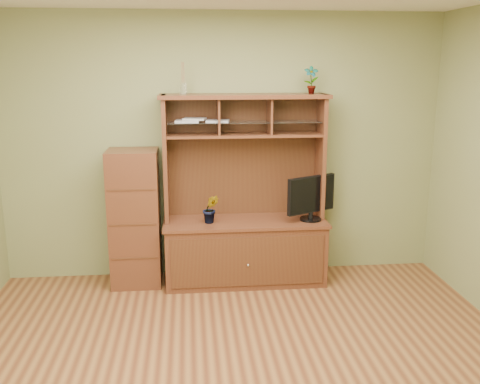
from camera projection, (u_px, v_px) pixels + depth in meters
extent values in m
cube|color=#5A2E19|center=(243.00, 375.00, 3.88)|extent=(4.50, 4.00, 0.02)
cube|color=olive|center=(223.00, 147.00, 5.51)|extent=(4.50, 0.02, 2.70)
cube|color=olive|center=(312.00, 349.00, 1.62)|extent=(4.50, 0.02, 2.70)
cube|color=#4E2616|center=(245.00, 252.00, 5.47)|extent=(1.60, 0.55, 0.62)
cube|color=#3E1C11|center=(248.00, 262.00, 5.20)|extent=(1.50, 0.01, 0.50)
sphere|color=silver|center=(248.00, 265.00, 5.19)|extent=(0.02, 0.02, 0.02)
cube|color=#4E2616|center=(245.00, 222.00, 5.40)|extent=(1.64, 0.59, 0.03)
cube|color=#4E2616|center=(166.00, 159.00, 5.27)|extent=(0.04, 0.35, 1.25)
cube|color=#4E2616|center=(320.00, 156.00, 5.42)|extent=(0.04, 0.35, 1.25)
cube|color=#3E1C11|center=(242.00, 155.00, 5.50)|extent=(1.52, 0.02, 1.25)
cube|color=#4E2616|center=(244.00, 96.00, 5.20)|extent=(1.66, 0.40, 0.04)
cube|color=#4E2616|center=(244.00, 135.00, 5.29)|extent=(1.52, 0.32, 0.02)
cube|color=#4E2616|center=(218.00, 116.00, 5.22)|extent=(0.02, 0.31, 0.35)
cube|color=#4E2616|center=(270.00, 116.00, 5.27)|extent=(0.02, 0.31, 0.35)
cube|color=silver|center=(244.00, 122.00, 5.25)|extent=(1.50, 0.27, 0.01)
cylinder|color=black|center=(310.00, 219.00, 5.39)|extent=(0.22, 0.22, 0.02)
cylinder|color=black|center=(311.00, 215.00, 5.38)|extent=(0.04, 0.04, 0.07)
cube|color=black|center=(311.00, 194.00, 5.33)|extent=(0.53, 0.30, 0.37)
imported|color=#276021|center=(211.00, 209.00, 5.27)|extent=(0.16, 0.13, 0.29)
imported|color=#3E6B25|center=(311.00, 80.00, 5.23)|extent=(0.15, 0.11, 0.27)
cylinder|color=silver|center=(183.00, 89.00, 5.13)|extent=(0.06, 0.06, 0.11)
cylinder|color=#8D6846|center=(183.00, 72.00, 5.09)|extent=(0.04, 0.04, 0.20)
cube|color=silver|center=(187.00, 121.00, 5.20)|extent=(0.25, 0.19, 0.02)
cube|color=silver|center=(195.00, 119.00, 5.21)|extent=(0.24, 0.21, 0.02)
cube|color=silver|center=(218.00, 121.00, 5.23)|extent=(0.24, 0.20, 0.02)
cube|color=#4E2616|center=(135.00, 218.00, 5.33)|extent=(0.49, 0.44, 1.37)
cube|color=#3E1C11|center=(134.00, 258.00, 5.20)|extent=(0.45, 0.01, 0.02)
cube|color=#3E1C11|center=(133.00, 225.00, 5.12)|extent=(0.45, 0.01, 0.01)
cube|color=#3E1C11|center=(131.00, 190.00, 5.04)|extent=(0.45, 0.01, 0.02)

